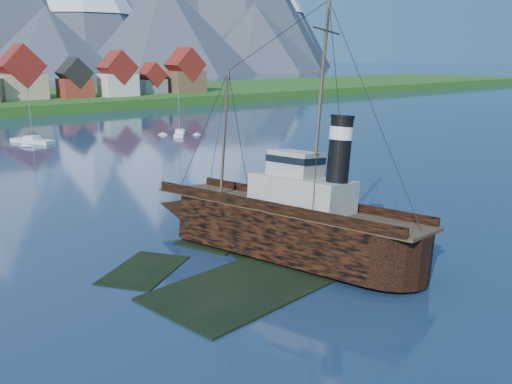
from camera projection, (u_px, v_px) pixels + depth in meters
ground at (271, 267)px, 49.25m from camera, size 1400.00×1400.00×0.00m
shoal at (271, 259)px, 52.04m from camera, size 31.71×21.24×1.14m
tugboat_wreck at (274, 220)px, 52.53m from camera, size 6.92×29.81×23.62m
sailboat_d at (180, 134)px, 125.53m from camera, size 6.29×7.71×10.96m
sailboat_e at (33, 142)px, 115.32m from camera, size 6.58×10.11×11.61m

